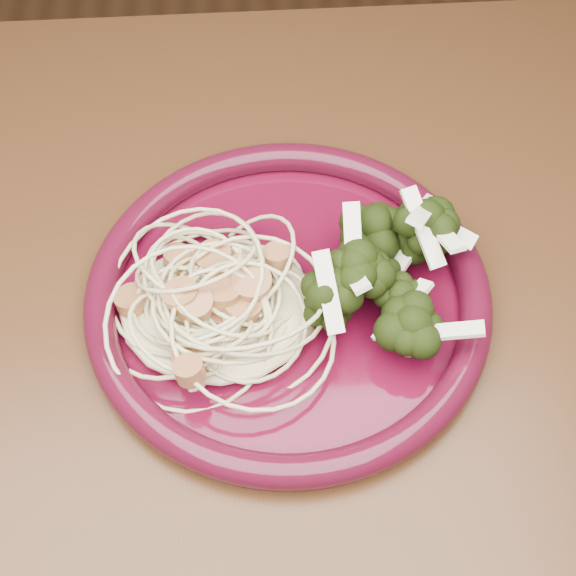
# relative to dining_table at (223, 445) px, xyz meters

# --- Properties ---
(dining_table) EXTENTS (1.20, 0.80, 0.75)m
(dining_table) POSITION_rel_dining_table_xyz_m (0.00, 0.00, 0.00)
(dining_table) COLOR #472814
(dining_table) RESTS_ON ground
(dinner_plate) EXTENTS (0.34, 0.34, 0.02)m
(dinner_plate) POSITION_rel_dining_table_xyz_m (0.05, 0.06, 0.11)
(dinner_plate) COLOR #46061A
(dinner_plate) RESTS_ON dining_table
(spaghetti_pile) EXTENTS (0.16, 0.15, 0.03)m
(spaghetti_pile) POSITION_rel_dining_table_xyz_m (0.01, 0.05, 0.12)
(spaghetti_pile) COLOR beige
(spaghetti_pile) RESTS_ON dinner_plate
(scallop_cluster) EXTENTS (0.16, 0.16, 0.05)m
(scallop_cluster) POSITION_rel_dining_table_xyz_m (0.01, 0.05, 0.16)
(scallop_cluster) COLOR #B87E4E
(scallop_cluster) RESTS_ON spaghetti_pile
(broccoli_pile) EXTENTS (0.12, 0.16, 0.05)m
(broccoli_pile) POSITION_rel_dining_table_xyz_m (0.11, 0.07, 0.13)
(broccoli_pile) COLOR black
(broccoli_pile) RESTS_ON dinner_plate
(onion_garnish) EXTENTS (0.08, 0.11, 0.06)m
(onion_garnish) POSITION_rel_dining_table_xyz_m (0.11, 0.07, 0.16)
(onion_garnish) COLOR white
(onion_garnish) RESTS_ON broccoli_pile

